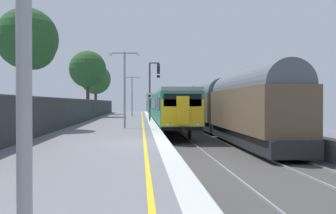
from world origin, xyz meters
name	(u,v)px	position (x,y,z in m)	size (l,w,h in m)	color
ground	(217,157)	(2.64, 0.00, -0.61)	(17.40, 110.00, 1.21)	slate
commuter_train_at_platform	(159,105)	(2.10, 38.45, 1.27)	(2.83, 61.41, 3.81)	#2D846B
freight_train_adjacent_track	(198,104)	(6.10, 27.81, 1.51)	(2.60, 55.69, 4.59)	#232326
signal_gantry	(152,84)	(0.60, 21.31, 3.45)	(1.10, 0.24, 5.56)	#47474C
speed_limit_sign	(149,103)	(0.25, 17.83, 1.63)	(0.59, 0.08, 2.55)	#59595B
platform_lamp_mid	(125,82)	(-1.57, 9.41, 2.99)	(2.00, 0.20, 4.99)	#93999E
platform_lamp_far	(132,92)	(-1.57, 30.97, 2.91)	(2.00, 0.20, 4.84)	#93999E
platform_back_fence	(18,119)	(-5.45, 0.00, 1.02)	(0.07, 99.00, 1.96)	#282B2D
background_tree_left	(29,41)	(-7.43, 8.47, 5.45)	(3.80, 3.80, 7.51)	#473323
background_tree_centre	(96,80)	(-6.97, 39.87, 4.96)	(4.36, 4.36, 7.24)	#473323
background_tree_right	(88,70)	(-6.74, 29.66, 5.45)	(4.33, 4.33, 7.73)	#473323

